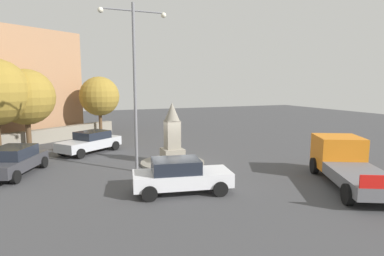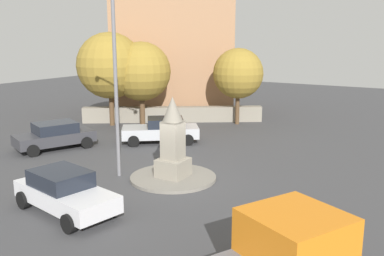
{
  "view_description": "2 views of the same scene",
  "coord_description": "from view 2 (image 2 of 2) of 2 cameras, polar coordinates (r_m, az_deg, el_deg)",
  "views": [
    {
      "loc": [
        6.11,
        17.67,
        4.72
      ],
      "look_at": [
        -0.96,
        0.68,
        2.17
      ],
      "focal_mm": 30.34,
      "sensor_mm": 36.0,
      "label": 1
    },
    {
      "loc": [
        -9.7,
        14.74,
        6.09
      ],
      "look_at": [
        -0.59,
        -0.61,
        2.22
      ],
      "focal_mm": 39.82,
      "sensor_mm": 36.0,
      "label": 2
    }
  ],
  "objects": [
    {
      "name": "ground_plane",
      "position": [
        18.67,
        -2.53,
        -6.83
      ],
      "size": [
        80.0,
        80.0,
        0.0
      ],
      "primitive_type": "plane",
      "color": "#424244"
    },
    {
      "name": "traffic_island",
      "position": [
        18.65,
        -2.53,
        -6.64
      ],
      "size": [
        3.75,
        3.75,
        0.13
      ],
      "primitive_type": "cylinder",
      "color": "gray",
      "rests_on": "ground"
    },
    {
      "name": "monument",
      "position": [
        18.2,
        -2.58,
        -1.92
      ],
      "size": [
        1.2,
        1.2,
        3.49
      ],
      "color": "gray",
      "rests_on": "traffic_island"
    },
    {
      "name": "streetlamp",
      "position": [
        18.4,
        -10.31,
        9.4
      ],
      "size": [
        3.49,
        0.28,
        8.75
      ],
      "color": "slate",
      "rests_on": "ground"
    },
    {
      "name": "car_silver_parked_left",
      "position": [
        24.82,
        -4.09,
        -0.24
      ],
      "size": [
        4.57,
        4.03,
        1.45
      ],
      "color": "#B7BABF",
      "rests_on": "ground"
    },
    {
      "name": "car_white_waiting",
      "position": [
        15.72,
        -16.71,
        -8.12
      ],
      "size": [
        4.46,
        2.57,
        1.48
      ],
      "color": "silver",
      "rests_on": "ground"
    },
    {
      "name": "car_dark_grey_approaching",
      "position": [
        24.51,
        -17.9,
        -0.92
      ],
      "size": [
        3.29,
        4.53,
        1.47
      ],
      "color": "#38383D",
      "rests_on": "ground"
    },
    {
      "name": "stone_boundary_wall",
      "position": [
        30.79,
        -2.59,
        1.84
      ],
      "size": [
        11.14,
        7.65,
        1.1
      ],
      "primitive_type": "cube",
      "rotation": [
        0.0,
        0.0,
        6.86
      ],
      "color": "gray",
      "rests_on": "ground"
    },
    {
      "name": "corner_building",
      "position": [
        35.41,
        -2.66,
        9.77
      ],
      "size": [
        11.68,
        11.08,
        9.17
      ],
      "primitive_type": "cube",
      "rotation": [
        0.0,
        0.0,
        6.86
      ],
      "color": "#A87A56",
      "rests_on": "ground"
    },
    {
      "name": "tree_near_wall",
      "position": [
        29.74,
        6.2,
        7.26
      ],
      "size": [
        3.48,
        3.48,
        5.31
      ],
      "color": "brown",
      "rests_on": "ground"
    },
    {
      "name": "tree_mid_cluster",
      "position": [
        29.46,
        -6.8,
        7.53
      ],
      "size": [
        4.03,
        4.03,
        5.75
      ],
      "color": "brown",
      "rests_on": "ground"
    },
    {
      "name": "tree_far_corner",
      "position": [
        29.66,
        -10.93,
        8.2
      ],
      "size": [
        4.49,
        4.49,
        6.38
      ],
      "color": "brown",
      "rests_on": "ground"
    }
  ]
}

